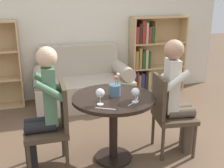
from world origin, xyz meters
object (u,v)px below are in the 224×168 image
at_px(wine_glass_right, 135,92).
at_px(wine_glass_left, 100,93).
at_px(person_right, 177,95).
at_px(flower_vase, 115,89).
at_px(bookshelf_right, 150,55).
at_px(chair_right, 168,111).
at_px(couch, 83,85).
at_px(chair_left, 53,124).
at_px(person_left, 42,108).

bearing_deg(wine_glass_right, wine_glass_left, 174.15).
bearing_deg(person_right, wine_glass_right, 113.17).
distance_m(wine_glass_right, flower_vase, 0.26).
distance_m(bookshelf_right, flower_vase, 2.30).
distance_m(bookshelf_right, person_right, 2.08).
height_order(bookshelf_right, person_right, bookshelf_right).
relative_size(chair_right, wine_glass_right, 6.27).
bearing_deg(person_right, wine_glass_left, 105.28).
distance_m(person_right, wine_glass_left, 0.91).
bearing_deg(wine_glass_left, chair_right, 9.40).
bearing_deg(bookshelf_right, flower_vase, -123.16).
bearing_deg(wine_glass_right, flower_vase, 121.09).
xyz_separation_m(couch, chair_left, (-0.62, -1.65, 0.18)).
distance_m(couch, wine_glass_right, 1.95).
xyz_separation_m(bookshelf_right, person_left, (-1.99, -1.91, 0.01)).
distance_m(person_left, flower_vase, 0.75).
bearing_deg(bookshelf_right, person_left, -136.11).
relative_size(chair_left, flower_vase, 3.65).
height_order(person_right, flower_vase, person_right).
height_order(person_left, flower_vase, person_left).
bearing_deg(person_left, wine_glass_right, 76.25).
height_order(bookshelf_right, chair_right, bookshelf_right).
bearing_deg(wine_glass_left, bookshelf_right, 55.31).
bearing_deg(chair_right, bookshelf_right, -10.30).
xyz_separation_m(person_left, flower_vase, (0.74, -0.01, 0.13)).
bearing_deg(wine_glass_left, couch, 84.38).
xyz_separation_m(chair_left, chair_right, (1.24, -0.06, 0.00)).
distance_m(chair_right, wine_glass_right, 0.59).
distance_m(couch, wine_glass_left, 1.92).
distance_m(chair_left, wine_glass_left, 0.59).
bearing_deg(chair_right, couch, 28.09).
relative_size(couch, person_right, 1.18).
relative_size(person_right, wine_glass_left, 8.06).
bearing_deg(flower_vase, wine_glass_left, -137.33).
relative_size(couch, flower_vase, 6.14).
distance_m(person_right, flower_vase, 0.70).
bearing_deg(flower_vase, person_right, -6.47).
xyz_separation_m(person_left, wine_glass_right, (0.87, -0.23, 0.15)).
xyz_separation_m(chair_left, person_left, (-0.09, 0.00, 0.18)).
height_order(couch, flower_vase, flower_vase).
relative_size(bookshelf_right, person_left, 1.06).
bearing_deg(person_left, wine_glass_left, 70.80).
xyz_separation_m(bookshelf_right, chair_left, (-1.90, -1.92, -0.17)).
bearing_deg(chair_right, wine_glass_right, 118.05).
height_order(chair_left, flower_vase, flower_vase).
relative_size(couch, wine_glass_left, 9.49).
bearing_deg(chair_left, chair_right, 88.33).
height_order(person_left, wine_glass_right, person_left).
height_order(person_left, wine_glass_left, person_left).
height_order(person_right, wine_glass_left, person_right).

